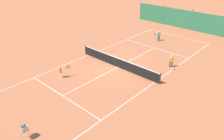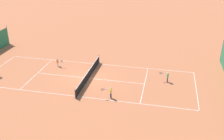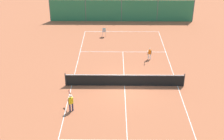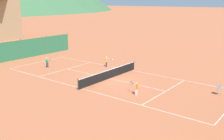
{
  "view_description": "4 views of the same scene",
  "coord_description": "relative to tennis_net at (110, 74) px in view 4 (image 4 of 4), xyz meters",
  "views": [
    {
      "loc": [
        11.93,
        -13.99,
        9.5
      ],
      "look_at": [
        0.89,
        -1.81,
        0.73
      ],
      "focal_mm": 35.0,
      "sensor_mm": 36.0,
      "label": 1
    },
    {
      "loc": [
        25.58,
        8.32,
        13.8
      ],
      "look_at": [
        -1.38,
        2.42,
        0.66
      ],
      "focal_mm": 42.0,
      "sensor_mm": 36.0,
      "label": 2
    },
    {
      "loc": [
        0.76,
        20.85,
        12.22
      ],
      "look_at": [
        0.97,
        -0.14,
        1.29
      ],
      "focal_mm": 50.0,
      "sensor_mm": 36.0,
      "label": 3
    },
    {
      "loc": [
        -20.35,
        -16.16,
        7.84
      ],
      "look_at": [
        -0.81,
        -0.95,
        1.24
      ],
      "focal_mm": 42.0,
      "sensor_mm": 36.0,
      "label": 4
    }
  ],
  "objects": [
    {
      "name": "ground_plane",
      "position": [
        0.0,
        0.0,
        -0.5
      ],
      "size": [
        600.0,
        600.0,
        0.0
      ],
      "primitive_type": "plane",
      "color": "#B7603D"
    },
    {
      "name": "court_line_markings",
      "position": [
        0.0,
        0.0,
        -0.5
      ],
      "size": [
        8.25,
        23.85,
        0.01
      ],
      "color": "white",
      "rests_on": "ground"
    },
    {
      "name": "tennis_net",
      "position": [
        0.0,
        0.0,
        0.0
      ],
      "size": [
        9.18,
        0.08,
        1.06
      ],
      "color": "#2D2D2D",
      "rests_on": "ground"
    },
    {
      "name": "windscreen_fence_far",
      "position": [
        -0.0,
        15.5,
        0.81
      ],
      "size": [
        17.28,
        0.08,
        2.9
      ],
      "color": "#2D754C",
      "rests_on": "ground"
    },
    {
      "name": "player_near_service",
      "position": [
        -2.35,
        -4.75,
        0.14
      ],
      "size": [
        0.46,
        0.92,
        1.09
      ],
      "color": "white",
      "rests_on": "ground"
    },
    {
      "name": "player_far_service",
      "position": [
        -0.98,
        8.77,
        0.22
      ],
      "size": [
        0.42,
        1.04,
        1.23
      ],
      "color": "#23284C",
      "rests_on": "ground"
    },
    {
      "name": "player_near_baseline",
      "position": [
        3.7,
        3.37,
        0.23
      ],
      "size": [
        0.47,
        1.07,
        1.26
      ],
      "color": "#23284C",
      "rests_on": "ground"
    },
    {
      "name": "tennis_ball_alley_right",
      "position": [
        3.16,
        -6.32,
        -0.47
      ],
      "size": [
        0.07,
        0.07,
        0.07
      ],
      "primitive_type": "sphere",
      "color": "#CCE033",
      "rests_on": "ground"
    },
    {
      "name": "tennis_ball_service_box",
      "position": [
        2.72,
        8.61,
        -0.47
      ],
      "size": [
        0.07,
        0.07,
        0.07
      ],
      "primitive_type": "sphere",
      "color": "#CCE033",
      "rests_on": "ground"
    },
    {
      "name": "tennis_ball_mid_court",
      "position": [
        0.76,
        9.31,
        -0.47
      ],
      "size": [
        0.07,
        0.07,
        0.07
      ],
      "primitive_type": "sphere",
      "color": "#CCE033",
      "rests_on": "ground"
    },
    {
      "name": "ball_hopper",
      "position": [
        1.92,
        -10.41,
        0.16
      ],
      "size": [
        0.36,
        0.36,
        0.89
      ],
      "color": "#B7B7BC",
      "rests_on": "ground"
    }
  ]
}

